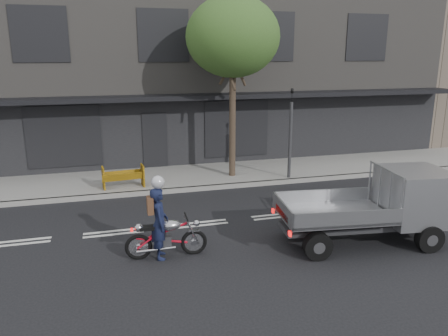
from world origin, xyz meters
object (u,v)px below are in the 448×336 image
street_tree (233,37)px  construction_barrier (124,178)px  motorcycle (166,236)px  flatbed_ute (399,199)px  traffic_light_pole (290,139)px  rider (159,223)px

street_tree → construction_barrier: size_ratio=4.66×
street_tree → construction_barrier: bearing=-170.4°
motorcycle → flatbed_ute: (5.90, -0.63, 0.60)m
traffic_light_pole → rider: 7.61m
motorcycle → rider: rider is taller
street_tree → motorcycle: (-3.40, -5.99, -4.76)m
street_tree → flatbed_ute: street_tree is taller
street_tree → construction_barrier: street_tree is taller
street_tree → rider: 8.24m
motorcycle → rider: (-0.15, 0.00, 0.35)m
rider → traffic_light_pole: bearing=-43.9°
rider → flatbed_ute: 6.09m
traffic_light_pole → rider: traffic_light_pole is taller
construction_barrier → rider: bearing=-83.7°
street_tree → flatbed_ute: size_ratio=1.53×
motorcycle → construction_barrier: bearing=101.2°
motorcycle → rider: size_ratio=1.13×
traffic_light_pole → motorcycle: (-5.40, -5.14, -1.13)m
traffic_light_pole → flatbed_ute: size_ratio=0.79×
street_tree → flatbed_ute: (2.50, -6.62, -4.15)m
traffic_light_pole → flatbed_ute: 5.82m
flatbed_ute → traffic_light_pole: bearing=101.8°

